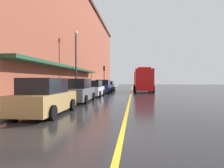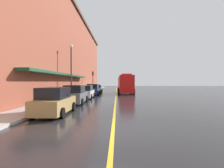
# 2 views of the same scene
# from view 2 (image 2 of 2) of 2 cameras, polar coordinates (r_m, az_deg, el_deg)

# --- Properties ---
(ground_plane) EXTENTS (112.00, 112.00, 0.00)m
(ground_plane) POSITION_cam_2_polar(r_m,az_deg,el_deg) (32.61, 1.44, -3.04)
(ground_plane) COLOR #232326
(sidewalk_left) EXTENTS (2.40, 70.00, 0.15)m
(sidewalk_left) POSITION_cam_2_polar(r_m,az_deg,el_deg) (33.23, -9.33, -2.85)
(sidewalk_left) COLOR #ADA8A0
(sidewalk_left) RESTS_ON ground
(lane_center_stripe) EXTENTS (0.16, 70.00, 0.01)m
(lane_center_stripe) POSITION_cam_2_polar(r_m,az_deg,el_deg) (32.61, 1.44, -3.03)
(lane_center_stripe) COLOR gold
(lane_center_stripe) RESTS_ON ground
(brick_building_left) EXTENTS (11.66, 64.00, 16.16)m
(brick_building_left) POSITION_cam_2_polar(r_m,az_deg,el_deg) (34.56, -20.42, 10.59)
(brick_building_left) COLOR brown
(brick_building_left) RESTS_ON ground
(parked_car_0) EXTENTS (2.03, 4.33, 1.80)m
(parked_car_0) POSITION_cam_2_polar(r_m,az_deg,el_deg) (12.04, -18.53, -5.61)
(parked_car_0) COLOR #A5844C
(parked_car_0) RESTS_ON ground
(parked_car_1) EXTENTS (2.17, 4.69, 1.82)m
(parked_car_1) POSITION_cam_2_polar(r_m,az_deg,el_deg) (17.52, -12.20, -3.56)
(parked_car_1) COLOR #595B60
(parked_car_1) RESTS_ON ground
(parked_car_2) EXTENTS (2.16, 4.44, 1.69)m
(parked_car_2) POSITION_cam_2_polar(r_m,az_deg,el_deg) (22.72, -8.84, -2.71)
(parked_car_2) COLOR silver
(parked_car_2) RESTS_ON ground
(parked_car_3) EXTENTS (2.13, 4.22, 1.79)m
(parked_car_3) POSITION_cam_2_polar(r_m,az_deg,el_deg) (28.71, -6.34, -1.89)
(parked_car_3) COLOR navy
(parked_car_3) RESTS_ON ground
(parked_car_4) EXTENTS (2.18, 4.47, 1.58)m
(parked_car_4) POSITION_cam_2_polar(r_m,az_deg,el_deg) (34.04, -5.15, -1.62)
(parked_car_4) COLOR #2D5133
(parked_car_4) RESTS_ON ground
(fire_truck) EXTENTS (2.95, 7.86, 3.52)m
(fire_truck) POSITION_cam_2_polar(r_m,az_deg,el_deg) (31.64, 4.51, -0.12)
(fire_truck) COLOR red
(fire_truck) RESTS_ON ground
(parking_meter_0) EXTENTS (0.14, 0.18, 1.33)m
(parking_meter_0) POSITION_cam_2_polar(r_m,az_deg,el_deg) (24.32, -11.41, -1.85)
(parking_meter_0) COLOR #4C4C51
(parking_meter_0) RESTS_ON sidewalk_left
(parking_meter_1) EXTENTS (0.14, 0.18, 1.33)m
(parking_meter_1) POSITION_cam_2_polar(r_m,az_deg,el_deg) (20.45, -13.97, -2.35)
(parking_meter_1) COLOR #4C4C51
(parking_meter_1) RESTS_ON sidewalk_left
(street_lamp_left) EXTENTS (0.44, 0.44, 6.94)m
(street_lamp_left) POSITION_cam_2_polar(r_m,az_deg,el_deg) (23.52, -13.45, 6.20)
(street_lamp_left) COLOR #33383D
(street_lamp_left) RESTS_ON sidewalk_left
(traffic_light_near) EXTENTS (0.38, 0.36, 4.30)m
(traffic_light_near) POSITION_cam_2_polar(r_m,az_deg,el_deg) (38.67, -6.37, 2.23)
(traffic_light_near) COLOR #232326
(traffic_light_near) RESTS_ON sidewalk_left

